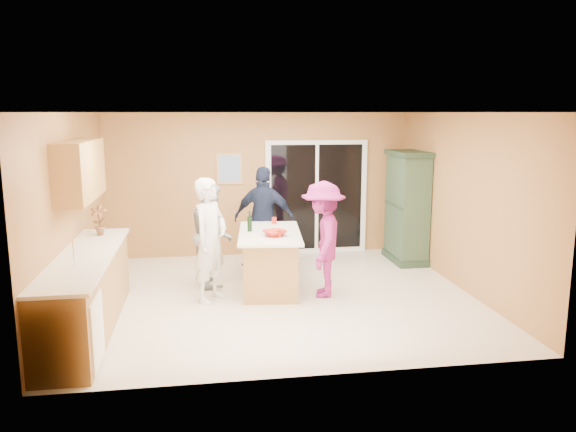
{
  "coord_description": "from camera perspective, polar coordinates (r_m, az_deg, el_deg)",
  "views": [
    {
      "loc": [
        -1.04,
        -7.64,
        2.6
      ],
      "look_at": [
        0.15,
        0.1,
        1.15
      ],
      "focal_mm": 35.0,
      "sensor_mm": 36.0,
      "label": 1
    }
  ],
  "objects": [
    {
      "name": "left_cabinet_run",
      "position": [
        7.07,
        -19.99,
        -7.77
      ],
      "size": [
        0.65,
        3.05,
        1.24
      ],
      "color": "#A67740",
      "rests_on": "floor"
    },
    {
      "name": "tumbler_far",
      "position": [
        7.91,
        -0.92,
        -1.81
      ],
      "size": [
        0.08,
        0.08,
        0.1
      ],
      "primitive_type": "cylinder",
      "rotation": [
        0.0,
        0.0,
        -0.27
      ],
      "color": "#AE1F13",
      "rests_on": "kitchen_island"
    },
    {
      "name": "serving_bowl",
      "position": [
        8.0,
        -1.36,
        -1.75
      ],
      "size": [
        0.43,
        0.43,
        0.08
      ],
      "primitive_type": "imported",
      "rotation": [
        0.0,
        0.0,
        0.43
      ],
      "color": "#AE1F13",
      "rests_on": "kitchen_island"
    },
    {
      "name": "green_hutch",
      "position": [
        10.03,
        12.0,
        0.78
      ],
      "size": [
        0.56,
        1.06,
        1.94
      ],
      "color": "#223725",
      "rests_on": "floor"
    },
    {
      "name": "floor",
      "position": [
        8.13,
        -0.95,
        -8.15
      ],
      "size": [
        5.5,
        5.5,
        0.0
      ],
      "primitive_type": "plane",
      "color": "#EDE7CD",
      "rests_on": "ground"
    },
    {
      "name": "kitchen_island",
      "position": [
        8.36,
        -1.86,
        -4.72
      ],
      "size": [
        1.05,
        1.73,
        0.86
      ],
      "rotation": [
        0.0,
        0.0,
        -0.1
      ],
      "color": "#A67740",
      "rests_on": "floor"
    },
    {
      "name": "framed_picture",
      "position": [
        10.17,
        -5.97,
        4.8
      ],
      "size": [
        0.46,
        0.04,
        0.56
      ],
      "color": "tan",
      "rests_on": "wall_back"
    },
    {
      "name": "white_plate",
      "position": [
        7.92,
        -3.07,
        -2.11
      ],
      "size": [
        0.28,
        0.28,
        0.01
      ],
      "primitive_type": "cylinder",
      "rotation": [
        0.0,
        0.0,
        -0.43
      ],
      "color": "silver",
      "rests_on": "kitchen_island"
    },
    {
      "name": "woman_grey",
      "position": [
        8.57,
        -7.79,
        -1.82
      ],
      "size": [
        0.72,
        0.86,
        1.57
      ],
      "primitive_type": "imported",
      "rotation": [
        0.0,
        0.0,
        1.75
      ],
      "color": "#A8A7AA",
      "rests_on": "floor"
    },
    {
      "name": "ceiling",
      "position": [
        7.71,
        -1.01,
        10.49
      ],
      "size": [
        5.5,
        5.0,
        0.1
      ],
      "primitive_type": "cube",
      "color": "silver",
      "rests_on": "wall_back"
    },
    {
      "name": "upper_cabinets",
      "position": [
        7.63,
        -20.38,
        4.39
      ],
      "size": [
        0.35,
        1.6,
        0.75
      ],
      "primitive_type": "cube",
      "color": "#A67740",
      "rests_on": "wall_left"
    },
    {
      "name": "wall_back",
      "position": [
        10.27,
        -2.87,
        3.21
      ],
      "size": [
        5.5,
        0.1,
        2.6
      ],
      "primitive_type": "cube",
      "color": "tan",
      "rests_on": "ground"
    },
    {
      "name": "woman_navy",
      "position": [
        9.28,
        -2.42,
        -0.28
      ],
      "size": [
        1.1,
        0.72,
        1.73
      ],
      "primitive_type": "imported",
      "rotation": [
        0.0,
        0.0,
        2.82
      ],
      "color": "#192237",
      "rests_on": "floor"
    },
    {
      "name": "wall_right",
      "position": [
        8.62,
        17.45,
        1.34
      ],
      "size": [
        0.1,
        5.0,
        2.6
      ],
      "primitive_type": "cube",
      "color": "tan",
      "rests_on": "ground"
    },
    {
      "name": "wall_left",
      "position": [
        7.93,
        -21.07,
        0.35
      ],
      "size": [
        0.1,
        5.0,
        2.6
      ],
      "primitive_type": "cube",
      "color": "tan",
      "rests_on": "ground"
    },
    {
      "name": "woman_white",
      "position": [
        7.82,
        -7.9,
        -2.44
      ],
      "size": [
        0.69,
        0.75,
        1.73
      ],
      "primitive_type": "imported",
      "rotation": [
        0.0,
        0.0,
        0.98
      ],
      "color": "silver",
      "rests_on": "floor"
    },
    {
      "name": "sliding_door",
      "position": [
        10.43,
        2.91,
        1.94
      ],
      "size": [
        1.9,
        0.07,
        2.1
      ],
      "color": "white",
      "rests_on": "floor"
    },
    {
      "name": "woman_magenta",
      "position": [
        7.98,
        3.58,
        -2.38
      ],
      "size": [
        0.86,
        1.18,
        1.65
      ],
      "primitive_type": "imported",
      "rotation": [
        0.0,
        0.0,
        -1.82
      ],
      "color": "#962070",
      "rests_on": "floor"
    },
    {
      "name": "tumbler_near",
      "position": [
        8.83,
        -1.42,
        -0.48
      ],
      "size": [
        0.08,
        0.08,
        0.11
      ],
      "primitive_type": "cylinder",
      "rotation": [
        0.0,
        0.0,
        0.04
      ],
      "color": "#AE1F13",
      "rests_on": "kitchen_island"
    },
    {
      "name": "wall_front",
      "position": [
        5.4,
        2.63,
        -3.45
      ],
      "size": [
        5.5,
        0.1,
        2.6
      ],
      "primitive_type": "cube",
      "color": "tan",
      "rests_on": "ground"
    },
    {
      "name": "tulip_vase",
      "position": [
        8.07,
        -18.65,
        -0.39
      ],
      "size": [
        0.24,
        0.17,
        0.42
      ],
      "primitive_type": "imported",
      "rotation": [
        0.0,
        0.0,
        -0.11
      ],
      "color": "#AF1125",
      "rests_on": "left_cabinet_run"
    },
    {
      "name": "wine_bottle",
      "position": [
        8.3,
        -3.91,
        -0.76
      ],
      "size": [
        0.07,
        0.07,
        0.3
      ],
      "rotation": [
        0.0,
        0.0,
        -0.35
      ],
      "color": "black",
      "rests_on": "kitchen_island"
    }
  ]
}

